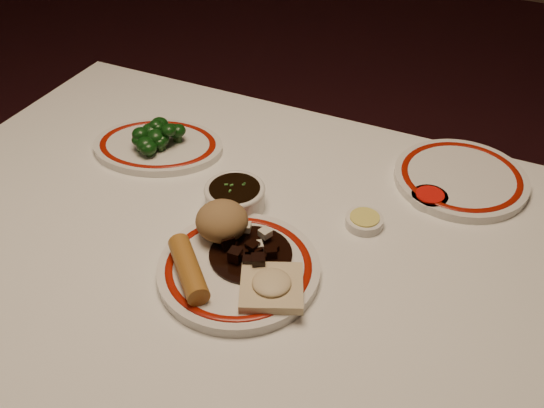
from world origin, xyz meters
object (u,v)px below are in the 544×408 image
(rice_mound, at_px, (222,221))
(stirfry_heap, at_px, (249,252))
(soy_bowl, at_px, (235,198))
(fried_wonton, at_px, (272,286))
(broccoli_pile, at_px, (156,134))
(main_plate, at_px, (239,269))
(spring_roll, at_px, (188,268))
(dining_table, at_px, (226,282))
(broccoli_plate, at_px, (158,146))

(rice_mound, height_order, stirfry_heap, rice_mound)
(soy_bowl, bearing_deg, fried_wonton, -48.49)
(stirfry_heap, relative_size, broccoli_pile, 1.25)
(rice_mound, bearing_deg, fried_wonton, -31.91)
(main_plate, relative_size, soy_bowl, 2.84)
(spring_roll, xyz_separation_m, broccoli_pile, (-0.24, 0.28, 0.00))
(rice_mound, xyz_separation_m, stirfry_heap, (0.06, -0.02, -0.02))
(spring_roll, bearing_deg, dining_table, 44.54)
(fried_wonton, xyz_separation_m, broccoli_pile, (-0.37, 0.26, 0.01))
(stirfry_heap, bearing_deg, broccoli_plate, 145.71)
(rice_mound, xyz_separation_m, fried_wonton, (0.12, -0.08, -0.02))
(main_plate, distance_m, soy_bowl, 0.16)
(spring_roll, height_order, fried_wonton, spring_roll)
(dining_table, relative_size, soy_bowl, 11.60)
(broccoli_pile, bearing_deg, rice_mound, -36.54)
(dining_table, height_order, broccoli_pile, broccoli_pile)
(main_plate, xyz_separation_m, soy_bowl, (-0.08, 0.14, 0.01))
(fried_wonton, distance_m, broccoli_pile, 0.45)
(dining_table, distance_m, soy_bowl, 0.15)
(main_plate, height_order, stirfry_heap, stirfry_heap)
(broccoli_plate, bearing_deg, main_plate, -37.87)
(dining_table, xyz_separation_m, main_plate, (0.06, -0.05, 0.10))
(broccoli_plate, relative_size, soy_bowl, 2.90)
(stirfry_heap, bearing_deg, broccoli_pile, 145.93)
(broccoli_pile, relative_size, soy_bowl, 1.01)
(soy_bowl, bearing_deg, rice_mound, -74.16)
(fried_wonton, relative_size, stirfry_heap, 0.92)
(broccoli_pile, bearing_deg, broccoli_plate, 129.36)
(stirfry_heap, height_order, broccoli_pile, broccoli_pile)
(broccoli_plate, bearing_deg, dining_table, -36.77)
(rice_mound, relative_size, spring_roll, 0.68)
(fried_wonton, distance_m, stirfry_heap, 0.08)
(rice_mound, bearing_deg, soy_bowl, 105.84)
(main_plate, height_order, broccoli_plate, main_plate)
(main_plate, height_order, soy_bowl, soy_bowl)
(spring_roll, bearing_deg, broccoli_pile, 85.45)
(main_plate, height_order, fried_wonton, fried_wonton)
(broccoli_plate, bearing_deg, spring_roll, -49.43)
(broccoli_pile, bearing_deg, dining_table, -36.55)
(rice_mound, distance_m, spring_roll, 0.10)
(main_plate, bearing_deg, soy_bowl, 119.70)
(dining_table, bearing_deg, broccoli_plate, 143.23)
(dining_table, xyz_separation_m, stirfry_heap, (0.06, -0.02, 0.12))
(stirfry_heap, bearing_deg, main_plate, -100.34)
(dining_table, bearing_deg, broccoli_pile, 143.45)
(main_plate, distance_m, spring_roll, 0.08)
(stirfry_heap, distance_m, broccoli_pile, 0.37)
(dining_table, relative_size, fried_wonton, 10.02)
(main_plate, bearing_deg, rice_mound, 137.56)
(rice_mound, distance_m, stirfry_heap, 0.07)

